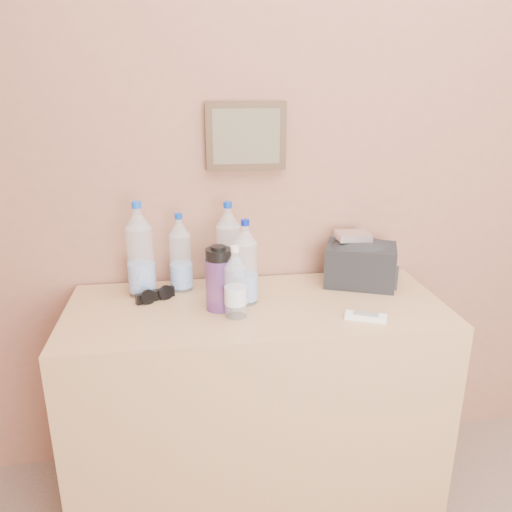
{
  "coord_description": "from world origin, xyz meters",
  "views": [
    {
      "loc": [
        -0.68,
        0.09,
        1.57
      ],
      "look_at": [
        -0.45,
        1.71,
        1.02
      ],
      "focal_mm": 35.0,
      "sensor_mm": 36.0,
      "label": 1
    }
  ],
  "objects_px": {
    "toiletry_bag": "(360,262)",
    "foil_packet": "(353,236)",
    "nalgene_bottle": "(219,278)",
    "sunglasses": "(155,295)",
    "ac_remote": "(366,317)",
    "pet_large_b": "(180,257)",
    "pet_large_d": "(245,267)",
    "pet_small": "(235,286)",
    "pet_large_a": "(140,255)",
    "dresser": "(256,405)",
    "pet_large_c": "(229,251)"
  },
  "relations": [
    {
      "from": "toiletry_bag",
      "to": "foil_packet",
      "type": "relative_size",
      "value": 2.11
    },
    {
      "from": "nalgene_bottle",
      "to": "sunglasses",
      "type": "height_order",
      "value": "nalgene_bottle"
    },
    {
      "from": "ac_remote",
      "to": "foil_packet",
      "type": "distance_m",
      "value": 0.38
    },
    {
      "from": "pet_large_b",
      "to": "pet_large_d",
      "type": "height_order",
      "value": "pet_large_d"
    },
    {
      "from": "pet_small",
      "to": "sunglasses",
      "type": "xyz_separation_m",
      "value": [
        -0.28,
        0.17,
        -0.09
      ]
    },
    {
      "from": "ac_remote",
      "to": "toiletry_bag",
      "type": "bearing_deg",
      "value": 98.22
    },
    {
      "from": "nalgene_bottle",
      "to": "pet_small",
      "type": "bearing_deg",
      "value": -54.18
    },
    {
      "from": "pet_large_a",
      "to": "sunglasses",
      "type": "relative_size",
      "value": 2.39
    },
    {
      "from": "pet_large_a",
      "to": "sunglasses",
      "type": "bearing_deg",
      "value": -52.59
    },
    {
      "from": "pet_small",
      "to": "foil_packet",
      "type": "xyz_separation_m",
      "value": [
        0.48,
        0.25,
        0.08
      ]
    },
    {
      "from": "sunglasses",
      "to": "toiletry_bag",
      "type": "xyz_separation_m",
      "value": [
        0.79,
        0.05,
        0.07
      ]
    },
    {
      "from": "sunglasses",
      "to": "pet_large_b",
      "type": "bearing_deg",
      "value": 15.27
    },
    {
      "from": "dresser",
      "to": "foil_packet",
      "type": "relative_size",
      "value": 10.74
    },
    {
      "from": "ac_remote",
      "to": "foil_packet",
      "type": "relative_size",
      "value": 1.09
    },
    {
      "from": "pet_small",
      "to": "sunglasses",
      "type": "distance_m",
      "value": 0.34
    },
    {
      "from": "dresser",
      "to": "pet_large_a",
      "type": "relative_size",
      "value": 3.79
    },
    {
      "from": "pet_large_a",
      "to": "ac_remote",
      "type": "bearing_deg",
      "value": -23.35
    },
    {
      "from": "dresser",
      "to": "pet_large_b",
      "type": "height_order",
      "value": "pet_large_b"
    },
    {
      "from": "dresser",
      "to": "pet_large_b",
      "type": "xyz_separation_m",
      "value": [
        -0.26,
        0.18,
        0.55
      ]
    },
    {
      "from": "pet_large_d",
      "to": "nalgene_bottle",
      "type": "xyz_separation_m",
      "value": [
        -0.1,
        -0.04,
        -0.02
      ]
    },
    {
      "from": "pet_large_a",
      "to": "dresser",
      "type": "bearing_deg",
      "value": -20.82
    },
    {
      "from": "nalgene_bottle",
      "to": "pet_large_c",
      "type": "bearing_deg",
      "value": 75.33
    },
    {
      "from": "nalgene_bottle",
      "to": "ac_remote",
      "type": "distance_m",
      "value": 0.51
    },
    {
      "from": "pet_large_b",
      "to": "nalgene_bottle",
      "type": "distance_m",
      "value": 0.24
    },
    {
      "from": "dresser",
      "to": "pet_small",
      "type": "bearing_deg",
      "value": -134.84
    },
    {
      "from": "pet_large_a",
      "to": "pet_large_c",
      "type": "xyz_separation_m",
      "value": [
        0.33,
        0.02,
        -0.01
      ]
    },
    {
      "from": "pet_large_c",
      "to": "pet_large_a",
      "type": "bearing_deg",
      "value": -175.71
    },
    {
      "from": "pet_large_a",
      "to": "toiletry_bag",
      "type": "relative_size",
      "value": 1.34
    },
    {
      "from": "pet_small",
      "to": "foil_packet",
      "type": "distance_m",
      "value": 0.55
    },
    {
      "from": "dresser",
      "to": "pet_large_b",
      "type": "relative_size",
      "value": 4.5
    },
    {
      "from": "pet_large_b",
      "to": "pet_large_d",
      "type": "bearing_deg",
      "value": -34.33
    },
    {
      "from": "pet_large_c",
      "to": "pet_large_d",
      "type": "relative_size",
      "value": 1.1
    },
    {
      "from": "sunglasses",
      "to": "ac_remote",
      "type": "height_order",
      "value": "sunglasses"
    },
    {
      "from": "pet_large_d",
      "to": "dresser",
      "type": "bearing_deg",
      "value": -38.55
    },
    {
      "from": "pet_large_b",
      "to": "toiletry_bag",
      "type": "relative_size",
      "value": 1.13
    },
    {
      "from": "sunglasses",
      "to": "toiletry_bag",
      "type": "relative_size",
      "value": 0.56
    },
    {
      "from": "pet_large_d",
      "to": "nalgene_bottle",
      "type": "distance_m",
      "value": 0.11
    },
    {
      "from": "pet_large_c",
      "to": "pet_small",
      "type": "height_order",
      "value": "pet_large_c"
    },
    {
      "from": "pet_small",
      "to": "sunglasses",
      "type": "bearing_deg",
      "value": 147.78
    },
    {
      "from": "pet_large_d",
      "to": "toiletry_bag",
      "type": "relative_size",
      "value": 1.17
    },
    {
      "from": "nalgene_bottle",
      "to": "pet_large_a",
      "type": "bearing_deg",
      "value": 148.48
    },
    {
      "from": "pet_large_a",
      "to": "nalgene_bottle",
      "type": "distance_m",
      "value": 0.33
    },
    {
      "from": "pet_large_d",
      "to": "sunglasses",
      "type": "height_order",
      "value": "pet_large_d"
    },
    {
      "from": "pet_large_b",
      "to": "pet_large_c",
      "type": "height_order",
      "value": "pet_large_c"
    },
    {
      "from": "pet_small",
      "to": "foil_packet",
      "type": "bearing_deg",
      "value": 27.09
    },
    {
      "from": "ac_remote",
      "to": "toiletry_bag",
      "type": "relative_size",
      "value": 0.52
    },
    {
      "from": "sunglasses",
      "to": "pet_large_c",
      "type": "bearing_deg",
      "value": -10.95
    },
    {
      "from": "pet_large_c",
      "to": "foil_packet",
      "type": "height_order",
      "value": "pet_large_c"
    },
    {
      "from": "pet_large_a",
      "to": "nalgene_bottle",
      "type": "xyz_separation_m",
      "value": [
        0.27,
        -0.17,
        -0.04
      ]
    },
    {
      "from": "pet_large_a",
      "to": "pet_large_d",
      "type": "bearing_deg",
      "value": -18.82
    }
  ]
}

